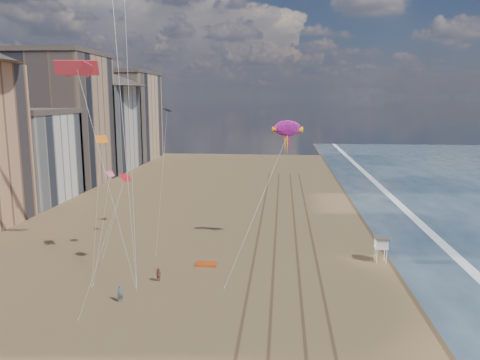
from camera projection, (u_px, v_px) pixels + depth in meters
name	position (u px, v px, depth m)	size (l,w,h in m)	color
wet_sand	(398.00, 230.00, 67.96)	(260.00, 260.00, 0.00)	#42301E
foam	(428.00, 231.00, 67.58)	(260.00, 260.00, 0.00)	white
tracks	(285.00, 248.00, 59.63)	(7.68, 120.00, 0.01)	brown
buildings	(51.00, 124.00, 96.52)	(34.72, 131.35, 29.00)	#C6B284
lifeguard_stand	(381.00, 243.00, 54.36)	(1.63, 1.63, 2.94)	white
grounded_kite	(206.00, 264.00, 53.65)	(2.35, 1.50, 0.27)	#D64C12
show_kite	(288.00, 129.00, 57.61)	(5.05, 7.39, 20.96)	#9D1885
kite_flyer_a	(120.00, 293.00, 43.98)	(0.59, 0.39, 1.62)	slate
kite_flyer_b	(158.00, 275.00, 48.77)	(0.72, 0.56, 1.49)	#91514A
small_kites	(123.00, 152.00, 54.61)	(7.27, 14.82, 9.59)	black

